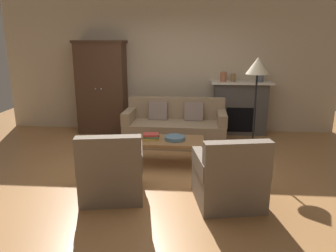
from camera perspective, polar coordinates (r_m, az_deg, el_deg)
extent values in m
plane|color=#B27A47|center=(4.89, -2.27, -8.38)|extent=(9.60, 9.60, 0.00)
cube|color=beige|center=(7.05, 0.06, 10.58)|extent=(7.20, 0.10, 2.80)
cube|color=#4C4947|center=(6.98, 12.72, 3.03)|extent=(1.10, 0.36, 1.08)
cube|color=black|center=(6.84, 12.83, 1.07)|extent=(0.60, 0.01, 0.52)
cube|color=white|center=(6.87, 13.01, 7.57)|extent=(1.26, 0.48, 0.04)
cube|color=#472D1E|center=(7.03, -11.69, 6.53)|extent=(1.00, 0.52, 1.89)
cube|color=#3C271A|center=(6.96, -12.12, 14.50)|extent=(1.06, 0.55, 0.06)
sphere|color=#ADAFB5|center=(6.78, -12.83, 6.49)|extent=(0.04, 0.04, 0.04)
sphere|color=#ADAFB5|center=(6.74, -11.85, 6.51)|extent=(0.04, 0.04, 0.04)
cube|color=#937A5B|center=(6.15, 1.24, -1.27)|extent=(1.92, 0.89, 0.44)
cube|color=#937A5B|center=(6.37, 1.52, 3.30)|extent=(1.90, 0.23, 0.42)
cube|color=#937A5B|center=(6.20, -6.88, 1.91)|extent=(0.18, 0.80, 0.22)
cube|color=#937A5B|center=(6.06, 9.59, 1.50)|extent=(0.18, 0.80, 0.22)
cube|color=#7F6B60|center=(6.28, -1.77, 2.75)|extent=(0.36, 0.20, 0.37)
cube|color=#7F6B60|center=(6.23, 4.63, 2.60)|extent=(0.36, 0.20, 0.37)
cube|color=olive|center=(5.08, 0.19, -2.71)|extent=(1.10, 0.60, 0.05)
cube|color=brown|center=(4.97, -5.95, -5.78)|extent=(0.06, 0.06, 0.37)
cube|color=brown|center=(4.89, 5.95, -6.11)|extent=(0.06, 0.06, 0.37)
cube|color=brown|center=(5.45, -4.98, -3.86)|extent=(0.06, 0.06, 0.37)
cube|color=brown|center=(5.38, 5.83, -4.12)|extent=(0.06, 0.06, 0.37)
cylinder|color=slate|center=(5.05, 1.23, -2.16)|extent=(0.33, 0.33, 0.06)
cube|color=gold|center=(5.09, -3.01, -2.22)|extent=(0.24, 0.17, 0.03)
cube|color=#427A4C|center=(5.08, -2.99, -1.90)|extent=(0.25, 0.19, 0.03)
cube|color=#B73833|center=(5.07, -3.07, -1.56)|extent=(0.26, 0.19, 0.04)
cylinder|color=#A86042|center=(6.81, 9.87, 8.67)|extent=(0.13, 0.13, 0.20)
cylinder|color=olive|center=(6.83, 11.55, 8.46)|extent=(0.11, 0.11, 0.16)
cylinder|color=#565B66|center=(6.91, 16.24, 8.79)|extent=(0.13, 0.13, 0.29)
cube|color=#756656|center=(4.23, -9.88, -9.39)|extent=(0.88, 0.88, 0.42)
cube|color=#756656|center=(3.78, -10.52, -5.23)|extent=(0.78, 0.29, 0.46)
cube|color=#756656|center=(4.09, -5.45, -5.35)|extent=(0.24, 0.71, 0.20)
cube|color=#756656|center=(4.15, -14.63, -5.50)|extent=(0.24, 0.71, 0.20)
cube|color=#756656|center=(4.06, 10.59, -10.47)|extent=(0.89, 0.89, 0.42)
cube|color=#756656|center=(3.62, 12.30, -6.23)|extent=(0.78, 0.30, 0.46)
cube|color=#756656|center=(4.04, 15.31, -6.10)|extent=(0.25, 0.71, 0.20)
cube|color=#756656|center=(3.86, 6.08, -6.66)|extent=(0.25, 0.71, 0.20)
cylinder|color=black|center=(5.48, 14.61, -6.11)|extent=(0.26, 0.26, 0.02)
cylinder|color=black|center=(5.27, 15.11, 1.21)|extent=(0.03, 0.03, 1.46)
cone|color=beige|center=(5.15, 15.75, 10.35)|extent=(0.36, 0.36, 0.26)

